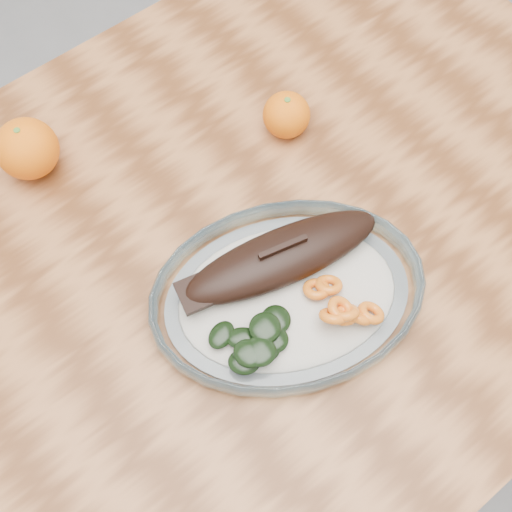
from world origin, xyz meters
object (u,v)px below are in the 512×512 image
at_px(dining_table, 225,286).
at_px(orange_right, 286,115).
at_px(orange_left, 27,149).
at_px(plated_meal, 287,292).

bearing_deg(dining_table, orange_right, 28.15).
relative_size(dining_table, orange_left, 15.01).
distance_m(plated_meal, orange_left, 0.38).
bearing_deg(orange_right, plated_meal, -128.84).
bearing_deg(plated_meal, orange_left, 136.62).
height_order(dining_table, plated_meal, plated_meal).
distance_m(orange_left, orange_right, 0.33).
xyz_separation_m(dining_table, orange_left, (-0.11, 0.25, 0.14)).
xyz_separation_m(plated_meal, orange_left, (-0.14, 0.35, 0.02)).
bearing_deg(orange_left, orange_right, -27.84).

